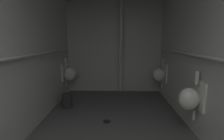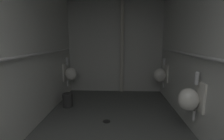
{
  "view_description": "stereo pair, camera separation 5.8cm",
  "coord_description": "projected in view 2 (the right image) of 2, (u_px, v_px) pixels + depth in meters",
  "views": [
    {
      "loc": [
        0.05,
        -0.02,
        1.47
      ],
      "look_at": [
        -0.02,
        2.94,
        0.92
      ],
      "focal_mm": 26.08,
      "sensor_mm": 36.0,
      "label": 1
    },
    {
      "loc": [
        0.11,
        -0.02,
        1.47
      ],
      "look_at": [
        -0.02,
        2.94,
        0.92
      ],
      "focal_mm": 26.08,
      "sensor_mm": 36.0,
      "label": 2
    }
  ],
  "objects": [
    {
      "name": "floor_drain",
      "position": [
        107.0,
        121.0,
        2.98
      ],
      "size": [
        0.14,
        0.14,
        0.01
      ],
      "primitive_type": "cylinder",
      "color": "black",
      "rests_on": "ground"
    },
    {
      "name": "urinal_right_mid",
      "position": [
        190.0,
        99.0,
        2.4
      ],
      "size": [
        0.32,
        0.3,
        0.76
      ],
      "color": "silver"
    },
    {
      "name": "floor",
      "position": [
        111.0,
        138.0,
        2.54
      ],
      "size": [
        2.74,
        4.69,
        0.08
      ],
      "primitive_type": "cube",
      "color": "#4C4F4C",
      "rests_on": "ground"
    },
    {
      "name": "urinal_left_mid",
      "position": [
        70.0,
        73.0,
        4.23
      ],
      "size": [
        0.32,
        0.3,
        0.76
      ],
      "color": "silver"
    },
    {
      "name": "wall_right",
      "position": [
        208.0,
        56.0,
        2.25
      ],
      "size": [
        0.06,
        4.69,
        2.51
      ],
      "primitive_type": "cube",
      "color": "beige",
      "rests_on": "ground"
    },
    {
      "name": "standpipe_back_wall",
      "position": [
        122.0,
        48.0,
        4.47
      ],
      "size": [
        0.1,
        0.1,
        2.46
      ],
      "primitive_type": "cylinder",
      "color": "beige",
      "rests_on": "ground"
    },
    {
      "name": "wall_left",
      "position": [
        20.0,
        55.0,
        2.37
      ],
      "size": [
        0.06,
        4.69,
        2.51
      ],
      "primitive_type": "cube",
      "color": "beige",
      "rests_on": "ground"
    },
    {
      "name": "supply_pipe_right",
      "position": [
        201.0,
        57.0,
        2.26
      ],
      "size": [
        0.06,
        3.95,
        0.06
      ],
      "color": "#B2B2B2"
    },
    {
      "name": "waste_bin",
      "position": [
        68.0,
        100.0,
        3.62
      ],
      "size": [
        0.22,
        0.22,
        0.3
      ],
      "primitive_type": "cylinder",
      "color": "#2D2D2D",
      "rests_on": "ground"
    },
    {
      "name": "wall_back",
      "position": [
        115.0,
        48.0,
        4.59
      ],
      "size": [
        2.74,
        0.06,
        2.51
      ],
      "primitive_type": "cube",
      "color": "beige",
      "rests_on": "ground"
    },
    {
      "name": "supply_pipe_left",
      "position": [
        28.0,
        56.0,
        2.41
      ],
      "size": [
        0.06,
        3.95,
        0.06
      ],
      "color": "#B2B2B2"
    },
    {
      "name": "urinal_right_far",
      "position": [
        161.0,
        75.0,
        4.09
      ],
      "size": [
        0.32,
        0.3,
        0.76
      ],
      "color": "silver"
    }
  ]
}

